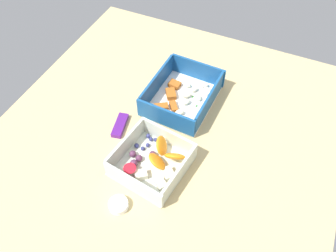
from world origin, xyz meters
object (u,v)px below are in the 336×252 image
Objects in this scene: fruit_bowl at (153,161)px; candy_bar at (120,125)px; paper_cup_liner at (119,205)px; pasta_container at (182,97)px.

fruit_bowl is 13.93cm from candy_bar.
pasta_container is at bearing -0.99° from paper_cup_liner.
pasta_container is 4.83× the size of paper_cup_liner.
pasta_container is 17.45cm from candy_bar.
candy_bar is 20.76cm from paper_cup_liner.
candy_bar is at bearing 28.59° from paper_cup_liner.
pasta_container reaches higher than paper_cup_liner.
pasta_container is 1.17× the size of fruit_bowl.
candy_bar is at bearing 61.52° from fruit_bowl.
fruit_bowl reaches higher than candy_bar.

